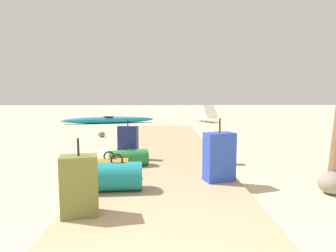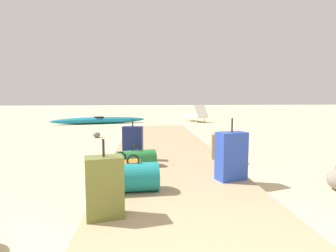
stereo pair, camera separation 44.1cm
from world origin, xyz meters
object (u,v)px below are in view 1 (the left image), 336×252
Objects in this scene: backpack_tan at (214,144)px; suitcase_navy at (128,143)px; suitcase_blue at (219,157)px; duffel_bag_orange at (109,168)px; kayak at (109,120)px; duffel_bag_green at (129,158)px; lounge_chair at (205,115)px; duffel_bag_teal at (117,176)px; suitcase_olive at (80,186)px.

suitcase_navy reaches higher than backpack_tan.
suitcase_blue is 1.16× the size of suitcase_navy.
backpack_tan is 0.70× the size of suitcase_navy.
suitcase_blue reaches higher than duffel_bag_orange.
suitcase_blue is at bearing -70.17° from kayak.
duffel_bag_green is 9.18m from lounge_chair.
duffel_bag_green is 1.65m from backpack_tan.
suitcase_blue is at bearing -5.38° from duffel_bag_orange.
duffel_bag_teal is at bearing -78.71° from kayak.
suitcase_blue is at bearing 15.99° from duffel_bag_teal.
backpack_tan is at bearing -2.00° from suitcase_navy.
duffel_bag_green is at bearing -106.41° from lounge_chair.
backpack_tan reaches higher than duffel_bag_orange.
suitcase_olive is 0.89× the size of suitcase_blue.
duffel_bag_teal is 10.38m from lounge_chair.
duffel_bag_orange is 1.30m from suitcase_navy.
suitcase_olive is 2.59m from suitcase_navy.
kayak is at bearing 103.34° from suitcase_navy.
duffel_bag_orange is 2.15m from backpack_tan.
suitcase_olive is at bearing -125.74° from backpack_tan.
lounge_chair is at bearing 73.63° from duffel_bag_orange.
duffel_bag_green is 0.73m from duffel_bag_orange.
suitcase_blue reaches higher than lounge_chair.
suitcase_olive reaches higher than backpack_tan.
duffel_bag_orange is at bearing -105.85° from duffel_bag_green.
suitcase_blue is (1.64, 1.15, 0.04)m from suitcase_olive.
duffel_bag_teal reaches higher than duffel_bag_orange.
duffel_bag_teal is 0.81m from suitcase_olive.
suitcase_olive is at bearing -108.65° from duffel_bag_teal.
suitcase_navy is at bearing -76.66° from kayak.
backpack_tan is 0.13× the size of kayak.
duffel_bag_green reaches higher than kayak.
duffel_bag_orange is 1.06× the size of backpack_tan.
lounge_chair is at bearing 7.34° from kayak.
backpack_tan is at bearing -97.09° from lounge_chair.
lounge_chair is 4.52m from kayak.
duffel_bag_green is at bearing 148.54° from suitcase_blue.
duffel_bag_orange is at bearing -79.28° from kayak.
suitcase_blue is at bearing -97.13° from lounge_chair.
backpack_tan reaches higher than duffel_bag_teal.
lounge_chair is (2.59, 10.05, 0.06)m from duffel_bag_teal.
suitcase_olive is 1.12× the size of duffel_bag_green.
duffel_bag_orange is at bearing -106.37° from lounge_chair.
suitcase_olive is 3.11m from backpack_tan.
duffel_bag_green is at bearing 82.80° from suitcase_olive.
suitcase_olive is (-0.25, -0.75, 0.12)m from duffel_bag_teal.
suitcase_blue reaches higher than duffel_bag_teal.
backpack_tan is at bearing 82.62° from suitcase_blue.
suitcase_navy is 0.18× the size of kayak.
suitcase_blue is (1.39, -0.85, 0.20)m from duffel_bag_green.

